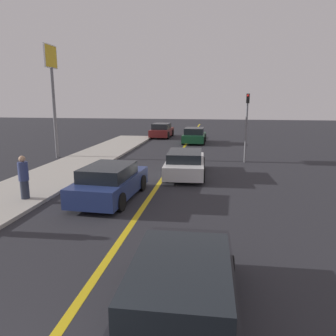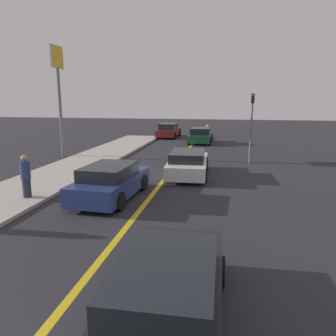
# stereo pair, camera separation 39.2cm
# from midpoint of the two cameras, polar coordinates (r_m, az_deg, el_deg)

# --- Properties ---
(road_center_line) EXTENTS (0.20, 60.00, 0.01)m
(road_center_line) POSITION_cam_midpoint_polar(r_m,az_deg,el_deg) (20.40, 0.64, 1.27)
(road_center_line) COLOR gold
(road_center_line) RESTS_ON ground_plane
(sidewalk_left) EXTENTS (3.35, 30.15, 0.13)m
(sidewalk_left) POSITION_cam_midpoint_polar(r_m,az_deg,el_deg) (19.14, -16.83, 0.23)
(sidewalk_left) COLOR #ADA89E
(sidewalk_left) RESTS_ON ground_plane
(car_near_right_lane) EXTENTS (1.95, 4.51, 1.29)m
(car_near_right_lane) POSITION_cam_midpoint_polar(r_m,az_deg,el_deg) (5.80, 0.29, -21.18)
(car_near_right_lane) COLOR black
(car_near_right_lane) RESTS_ON ground_plane
(car_ahead_center) EXTENTS (2.12, 4.38, 1.35)m
(car_ahead_center) POSITION_cam_midpoint_polar(r_m,az_deg,el_deg) (12.79, -10.91, -2.46)
(car_ahead_center) COLOR navy
(car_ahead_center) RESTS_ON ground_plane
(car_far_distant) EXTENTS (2.12, 4.60, 1.26)m
(car_far_distant) POSITION_cam_midpoint_polar(r_m,az_deg,el_deg) (16.43, 2.32, 0.83)
(car_far_distant) COLOR silver
(car_far_distant) RESTS_ON ground_plane
(car_parked_left_lot) EXTENTS (1.98, 3.83, 1.34)m
(car_parked_left_lot) POSITION_cam_midpoint_polar(r_m,az_deg,el_deg) (28.53, 4.21, 5.63)
(car_parked_left_lot) COLOR #144728
(car_parked_left_lot) RESTS_ON ground_plane
(car_oncoming_far) EXTENTS (2.00, 4.27, 1.40)m
(car_oncoming_far) POSITION_cam_midpoint_polar(r_m,az_deg,el_deg) (32.74, -1.44, 6.52)
(car_oncoming_far) COLOR maroon
(car_oncoming_far) RESTS_ON ground_plane
(pedestrian_mid_group) EXTENTS (0.36, 0.36, 1.63)m
(pedestrian_mid_group) POSITION_cam_midpoint_polar(r_m,az_deg,el_deg) (13.33, -24.61, -1.51)
(pedestrian_mid_group) COLOR #282D3D
(pedestrian_mid_group) RESTS_ON sidewalk_left
(traffic_light) EXTENTS (0.18, 0.40, 4.08)m
(traffic_light) POSITION_cam_midpoint_polar(r_m,az_deg,el_deg) (20.06, 12.99, 8.00)
(traffic_light) COLOR slate
(traffic_light) RESTS_ON ground_plane
(roadside_sign) EXTENTS (0.20, 1.51, 7.05)m
(roadside_sign) POSITION_cam_midpoint_polar(r_m,az_deg,el_deg) (22.42, -20.05, 14.53)
(roadside_sign) COLOR slate
(roadside_sign) RESTS_ON ground_plane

